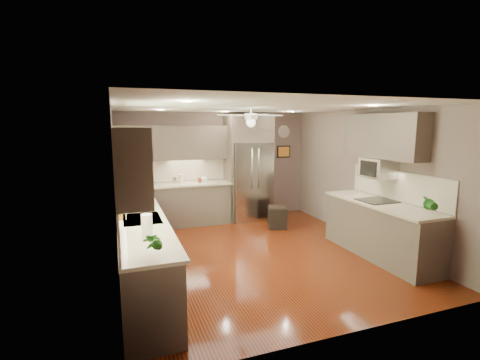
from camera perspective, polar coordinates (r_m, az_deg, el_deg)
floor at (r=6.19m, az=2.74°, el=-11.96°), size 5.00×5.00×0.00m
ceiling at (r=5.79m, az=2.93°, el=11.82°), size 5.00×5.00×0.00m
wall_back at (r=8.20m, az=-3.91°, el=2.26°), size 4.50×0.00×4.50m
wall_front at (r=3.74m, az=17.87°, el=-6.48°), size 4.50×0.00×4.50m
wall_left at (r=5.42m, az=-19.71°, el=-1.80°), size 0.00×5.00×5.00m
wall_right at (r=7.03m, az=20.01°, el=0.59°), size 0.00×5.00×5.00m
canister_b at (r=7.75m, az=-10.71°, el=-0.07°), size 0.11×0.11×0.15m
canister_c at (r=7.80m, az=-9.68°, el=0.17°), size 0.16×0.16×0.20m
canister_d at (r=7.81m, az=-6.64°, el=0.03°), size 0.09×0.09×0.11m
soap_bottle at (r=5.40m, az=-17.73°, el=-4.00°), size 0.11×0.11×0.20m
potted_plant_left at (r=3.51m, az=-14.16°, el=-9.84°), size 0.19×0.14×0.32m
potted_plant_right at (r=5.58m, az=28.71°, el=-3.43°), size 0.25×0.22×0.37m
bowl at (r=7.87m, az=-6.00°, el=-0.16°), size 0.26×0.26×0.05m
left_run at (r=5.76m, az=-16.33°, el=-8.87°), size 0.65×4.70×1.45m
back_run at (r=7.88m, az=-8.34°, el=-3.75°), size 1.85×0.65×1.45m
uppers at (r=6.23m, az=-6.00°, el=5.81°), size 4.50×4.70×0.95m
window at (r=4.88m, az=-19.51°, el=0.62°), size 0.05×1.12×0.92m
sink at (r=5.02m, az=-15.80°, el=-6.48°), size 0.50×0.70×0.32m
refrigerator at (r=8.11m, az=1.52°, el=1.76°), size 1.06×0.75×2.45m
right_run at (r=6.39m, az=22.00°, el=-7.37°), size 0.70×2.20×1.45m
microwave at (r=6.45m, az=21.70°, el=1.82°), size 0.43×0.55×0.34m
ceiling_fan at (r=6.06m, az=1.81°, el=10.12°), size 1.18×1.18×0.32m
recessed_lights at (r=6.14m, az=1.11°, el=11.62°), size 2.84×3.14×0.01m
wall_clock at (r=8.77m, az=7.22°, el=7.90°), size 0.30×0.03×0.30m
framed_print at (r=8.79m, az=7.17°, el=4.64°), size 0.36×0.03×0.30m
stool at (r=7.60m, az=6.13°, el=-6.10°), size 0.49×0.49×0.47m
paper_towel at (r=4.11m, az=-15.02°, el=-7.40°), size 0.12×0.12×0.31m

